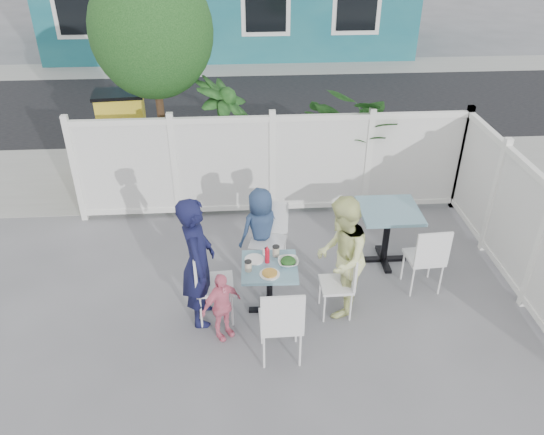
{
  "coord_description": "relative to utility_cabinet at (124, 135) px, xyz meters",
  "views": [
    {
      "loc": [
        -0.39,
        -4.77,
        4.29
      ],
      "look_at": [
        -0.03,
        0.49,
        1.07
      ],
      "focal_mm": 35.0,
      "sensor_mm": 36.0,
      "label": 1
    }
  ],
  "objects": [
    {
      "name": "ketchup_bottle",
      "position": [
        2.26,
        -3.84,
        0.05
      ],
      "size": [
        0.06,
        0.06,
        0.18
      ],
      "primitive_type": "cylinder",
      "color": "red",
      "rests_on": "main_table"
    },
    {
      "name": "chair_back",
      "position": [
        2.34,
        -3.06,
        -0.14
      ],
      "size": [
        0.54,
        0.53,
        0.98
      ],
      "rotation": [
        0.0,
        0.0,
        2.88
      ],
      "color": "white",
      "rests_on": "ground"
    },
    {
      "name": "man",
      "position": [
        1.48,
        -3.96,
        0.09
      ],
      "size": [
        0.4,
        0.59,
        1.6
      ],
      "primitive_type": "imported",
      "rotation": [
        0.0,
        0.0,
        1.59
      ],
      "color": "#121438",
      "rests_on": "ground"
    },
    {
      "name": "chair_right",
      "position": [
        3.13,
        -3.98,
        -0.22
      ],
      "size": [
        0.37,
        0.39,
        0.84
      ],
      "rotation": [
        0.0,
        0.0,
        1.58
      ],
      "color": "white",
      "rests_on": "ground"
    },
    {
      "name": "fence_back",
      "position": [
        2.47,
        -1.6,
        0.07
      ],
      "size": [
        5.86,
        0.08,
        1.6
      ],
      "color": "white",
      "rests_on": "ground"
    },
    {
      "name": "utility_cabinet",
      "position": [
        0.0,
        0.0,
        0.0
      ],
      "size": [
        0.81,
        0.61,
        1.42
      ],
      "primitive_type": "cube",
      "rotation": [
        0.0,
        0.0,
        0.09
      ],
      "color": "yellow",
      "rests_on": "ground"
    },
    {
      "name": "salad_bowl",
      "position": [
        2.5,
        -3.89,
        -0.01
      ],
      "size": [
        0.23,
        0.23,
        0.06
      ],
      "primitive_type": "imported",
      "color": "white",
      "rests_on": "main_table"
    },
    {
      "name": "main_table",
      "position": [
        2.29,
        -3.91,
        -0.19
      ],
      "size": [
        0.66,
        0.66,
        0.67
      ],
      "rotation": [
        0.0,
        0.0,
        -0.04
      ],
      "color": "slate",
      "rests_on": "ground"
    },
    {
      "name": "potted_shrub_b",
      "position": [
        3.93,
        -1.0,
        0.22
      ],
      "size": [
        2.17,
        2.22,
        1.87
      ],
      "primitive_type": "imported",
      "rotation": [
        0.0,
        0.0,
        5.36
      ],
      "color": "#123813",
      "rests_on": "ground"
    },
    {
      "name": "pepper_shaker",
      "position": [
        2.26,
        -3.65,
        -0.0
      ],
      "size": [
        0.03,
        0.03,
        0.07
      ],
      "primitive_type": "cylinder",
      "color": "black",
      "rests_on": "main_table"
    },
    {
      "name": "chair_spare",
      "position": [
        4.23,
        -3.65,
        -0.17
      ],
      "size": [
        0.45,
        0.43,
        0.93
      ],
      "rotation": [
        0.0,
        0.0,
        0.06
      ],
      "color": "white",
      "rests_on": "ground"
    },
    {
      "name": "near_sidewalk",
      "position": [
        2.37,
        -0.2,
        -0.71
      ],
      "size": [
        24.0,
        2.6,
        0.01
      ],
      "primitive_type": "cube",
      "color": "gray",
      "rests_on": "ground"
    },
    {
      "name": "boy",
      "position": [
        2.23,
        -3.03,
        -0.12
      ],
      "size": [
        0.68,
        0.58,
        1.18
      ],
      "primitive_type": "imported",
      "rotation": [
        0.0,
        0.0,
        3.57
      ],
      "color": "navy",
      "rests_on": "ground"
    },
    {
      "name": "plate_main",
      "position": [
        2.28,
        -4.08,
        -0.03
      ],
      "size": [
        0.23,
        0.23,
        0.01
      ],
      "primitive_type": "cylinder",
      "color": "white",
      "rests_on": "main_table"
    },
    {
      "name": "coffee_cup_b",
      "position": [
        2.37,
        -3.72,
        0.02
      ],
      "size": [
        0.08,
        0.08,
        0.12
      ],
      "primitive_type": "cylinder",
      "color": "beige",
      "rests_on": "main_table"
    },
    {
      "name": "plate_side",
      "position": [
        2.12,
        -3.79,
        -0.03
      ],
      "size": [
        0.23,
        0.23,
        0.02
      ],
      "primitive_type": "cylinder",
      "color": "white",
      "rests_on": "main_table"
    },
    {
      "name": "toddler",
      "position": [
        1.73,
        -4.29,
        -0.28
      ],
      "size": [
        0.53,
        0.46,
        0.86
      ],
      "primitive_type": "imported",
      "rotation": [
        0.0,
        0.0,
        0.62
      ],
      "color": "pink",
      "rests_on": "ground"
    },
    {
      "name": "street",
      "position": [
        2.37,
        3.5,
        -0.71
      ],
      "size": [
        24.0,
        5.0,
        0.01
      ],
      "primitive_type": "cube",
      "color": "black",
      "rests_on": "ground"
    },
    {
      "name": "woman",
      "position": [
        3.1,
        -3.92,
        0.04
      ],
      "size": [
        0.75,
        0.86,
        1.51
      ],
      "primitive_type": "imported",
      "rotation": [
        0.0,
        0.0,
        -1.85
      ],
      "color": "#D1E04A",
      "rests_on": "ground"
    },
    {
      "name": "fence_right",
      "position": [
        5.37,
        -3.4,
        0.07
      ],
      "size": [
        0.08,
        3.66,
        1.6
      ],
      "rotation": [
        0.0,
        0.0,
        1.57
      ],
      "color": "white",
      "rests_on": "ground"
    },
    {
      "name": "chair_near",
      "position": [
        2.36,
        -4.71,
        -0.15
      ],
      "size": [
        0.45,
        0.43,
        0.97
      ],
      "rotation": [
        0.0,
        0.0,
        0.01
      ],
      "color": "white",
      "rests_on": "ground"
    },
    {
      "name": "tree",
      "position": [
        0.77,
        -0.7,
        1.88
      ],
      "size": [
        1.8,
        1.62,
        3.59
      ],
      "color": "#382316",
      "rests_on": "ground"
    },
    {
      "name": "far_sidewalk",
      "position": [
        2.37,
        6.6,
        -0.71
      ],
      "size": [
        24.0,
        1.6,
        0.01
      ],
      "primitive_type": "cube",
      "color": "gray",
      "rests_on": "ground"
    },
    {
      "name": "chair_left",
      "position": [
        1.57,
        -3.96,
        -0.15
      ],
      "size": [
        0.45,
        0.46,
        0.97
      ],
      "rotation": [
        0.0,
        0.0,
        -1.52
      ],
      "color": "white",
      "rests_on": "ground"
    },
    {
      "name": "spare_table",
      "position": [
        3.91,
        -2.99,
        -0.08
      ],
      "size": [
        0.78,
        0.78,
        0.81
      ],
      "rotation": [
        0.0,
        0.0,
        -0.01
      ],
      "color": "slate",
      "rests_on": "ground"
    },
    {
      "name": "salt_shaker",
      "position": [
        2.23,
        -3.69,
        -0.0
      ],
      "size": [
        0.03,
        0.03,
        0.07
      ],
      "primitive_type": "cylinder",
      "color": "white",
      "rests_on": "main_table"
    },
    {
      "name": "coffee_cup_a",
      "position": [
        2.04,
        -3.98,
        0.02
      ],
      "size": [
        0.08,
        0.08,
        0.12
      ],
      "primitive_type": "cylinder",
      "color": "beige",
      "rests_on": "main_table"
    },
    {
      "name": "potted_shrub_a",
      "position": [
        1.74,
        -0.9,
        0.25
      ],
      "size": [
        1.33,
        1.33,
        1.92
      ],
      "primitive_type": "imported",
      "rotation": [
        0.0,
        0.0,
        1.29
      ],
      "color": "#123813",
      "rests_on": "ground"
    },
    {
      "name": "ground",
      "position": [
        2.37,
        -4.0,
        -0.71
      ],
      "size": [
        80.0,
        80.0,
        0.0
      ],
      "primitive_type": "plane",
      "color": "slate"
    }
  ]
}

